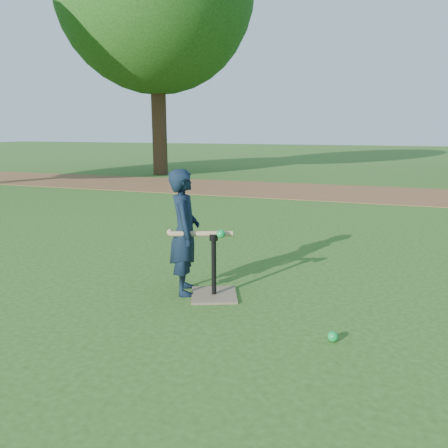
% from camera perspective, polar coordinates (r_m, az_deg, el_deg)
% --- Properties ---
extents(ground, '(80.00, 80.00, 0.00)m').
position_cam_1_polar(ground, '(4.17, 3.42, -9.97)').
color(ground, '#285116').
rests_on(ground, ground).
extents(dirt_strip, '(24.00, 3.00, 0.01)m').
position_cam_1_polar(dirt_strip, '(11.37, 13.58, 4.09)').
color(dirt_strip, brown).
rests_on(dirt_strip, ground).
extents(child, '(0.44, 0.52, 1.21)m').
position_cam_1_polar(child, '(4.21, -5.18, -1.07)').
color(child, black).
rests_on(child, ground).
extents(wiffle_ball_ground, '(0.08, 0.08, 0.08)m').
position_cam_1_polar(wiffle_ball_ground, '(3.51, 14.03, -14.07)').
color(wiffle_ball_ground, '#0D973A').
rests_on(wiffle_ball_ground, ground).
extents(batting_tee, '(0.56, 0.56, 0.61)m').
position_cam_1_polar(batting_tee, '(4.23, -1.32, -7.99)').
color(batting_tee, '#74614A').
rests_on(batting_tee, ground).
extents(swing_action, '(0.62, 0.25, 0.09)m').
position_cam_1_polar(swing_action, '(4.10, -2.93, -1.27)').
color(swing_action, tan).
rests_on(swing_action, ground).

